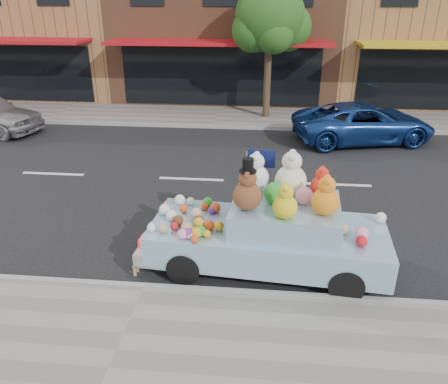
# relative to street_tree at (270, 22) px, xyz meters

# --- Properties ---
(ground) EXTENTS (120.00, 120.00, 0.00)m
(ground) POSITION_rel_street_tree_xyz_m (-2.03, -6.55, -3.69)
(ground) COLOR black
(ground) RESTS_ON ground
(near_sidewalk) EXTENTS (60.00, 3.00, 0.12)m
(near_sidewalk) POSITION_rel_street_tree_xyz_m (-2.03, -13.05, -3.63)
(near_sidewalk) COLOR gray
(near_sidewalk) RESTS_ON ground
(far_sidewalk) EXTENTS (60.00, 3.00, 0.12)m
(far_sidewalk) POSITION_rel_street_tree_xyz_m (-2.03, -0.05, -3.63)
(far_sidewalk) COLOR gray
(far_sidewalk) RESTS_ON ground
(near_kerb) EXTENTS (60.00, 0.12, 0.13)m
(near_kerb) POSITION_rel_street_tree_xyz_m (-2.03, -11.55, -3.63)
(near_kerb) COLOR gray
(near_kerb) RESTS_ON ground
(far_kerb) EXTENTS (60.00, 0.12, 0.13)m
(far_kerb) POSITION_rel_street_tree_xyz_m (-2.03, -1.55, -3.63)
(far_kerb) COLOR gray
(far_kerb) RESTS_ON ground
(storefront_left) EXTENTS (10.00, 9.80, 7.30)m
(storefront_left) POSITION_rel_street_tree_xyz_m (-12.03, 5.42, -0.05)
(storefront_left) COLOR #90613C
(storefront_left) RESTS_ON ground
(storefront_mid) EXTENTS (10.00, 9.80, 7.30)m
(storefront_mid) POSITION_rel_street_tree_xyz_m (-2.03, 5.42, -0.05)
(storefront_mid) COLOR brown
(storefront_mid) RESTS_ON ground
(storefront_right) EXTENTS (10.00, 9.80, 7.30)m
(storefront_right) POSITION_rel_street_tree_xyz_m (7.97, 5.42, -0.05)
(storefront_right) COLOR #90613C
(storefront_right) RESTS_ON ground
(street_tree) EXTENTS (3.00, 2.70, 5.22)m
(street_tree) POSITION_rel_street_tree_xyz_m (0.00, 0.00, 0.00)
(street_tree) COLOR #38281C
(street_tree) RESTS_ON ground
(car_blue) EXTENTS (5.11, 3.19, 1.32)m
(car_blue) POSITION_rel_street_tree_xyz_m (3.31, -2.64, -3.03)
(car_blue) COLOR navy
(car_blue) RESTS_ON ground
(art_car) EXTENTS (4.61, 2.09, 2.28)m
(art_car) POSITION_rel_street_tree_xyz_m (0.11, -10.56, -2.89)
(art_car) COLOR black
(art_car) RESTS_ON ground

